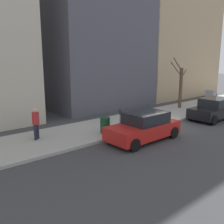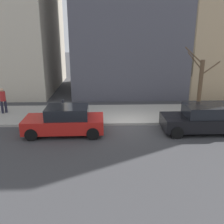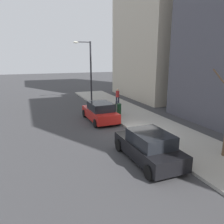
{
  "view_description": "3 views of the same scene",
  "coord_description": "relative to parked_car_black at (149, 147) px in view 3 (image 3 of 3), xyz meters",
  "views": [
    {
      "loc": [
        -9.76,
        13.14,
        4.28
      ],
      "look_at": [
        -0.31,
        5.08,
        1.63
      ],
      "focal_mm": 40.0,
      "sensor_mm": 36.0,
      "label": 1
    },
    {
      "loc": [
        -13.75,
        1.46,
        5.19
      ],
      "look_at": [
        -0.35,
        0.97,
        0.96
      ],
      "focal_mm": 40.0,
      "sensor_mm": 36.0,
      "label": 2
    },
    {
      "loc": [
        -6.4,
        -12.43,
        4.94
      ],
      "look_at": [
        -0.48,
        2.5,
        0.92
      ],
      "focal_mm": 35.0,
      "sensor_mm": 36.0,
      "label": 3
    }
  ],
  "objects": [
    {
      "name": "pedestrian_near_meter",
      "position": [
        3.44,
        11.95,
        0.35
      ],
      "size": [
        0.36,
        0.36,
        1.66
      ],
      "rotation": [
        0.0,
        0.0,
        2.27
      ],
      "color": "#1E1E2D",
      "rests_on": "sidewalk"
    },
    {
      "name": "parked_car_black",
      "position": [
        0.0,
        0.0,
        0.0
      ],
      "size": [
        1.94,
        4.21,
        1.52
      ],
      "rotation": [
        0.0,
        0.0,
        0.0
      ],
      "color": "black",
      "rests_on": "ground"
    },
    {
      "name": "trash_bin",
      "position": [
        2.02,
        8.49,
        -0.14
      ],
      "size": [
        0.56,
        0.56,
        0.9
      ],
      "primitive_type": "cylinder",
      "color": "#14381E",
      "rests_on": "sidewalk"
    },
    {
      "name": "parking_meter",
      "position": [
        1.57,
        7.75,
        0.24
      ],
      "size": [
        0.14,
        0.1,
        1.35
      ],
      "color": "slate",
      "rests_on": "sidewalk"
    },
    {
      "name": "parked_car_red",
      "position": [
        0.02,
        7.43,
        0.0
      ],
      "size": [
        1.96,
        4.22,
        1.52
      ],
      "rotation": [
        0.0,
        0.0,
        0.01
      ],
      "color": "red",
      "rests_on": "ground"
    },
    {
      "name": "office_tower_right",
      "position": [
        12.34,
        15.6,
        10.75
      ],
      "size": [
        11.44,
        11.44,
        22.97
      ],
      "primitive_type": "cube",
      "color": "#BCB29E",
      "rests_on": "ground"
    },
    {
      "name": "sidewalk",
      "position": [
        3.12,
        3.92,
        -0.66
      ],
      "size": [
        4.0,
        36.0,
        0.15
      ],
      "primitive_type": "cube",
      "color": "#9E9B93",
      "rests_on": "ground"
    },
    {
      "name": "ground_plane",
      "position": [
        1.12,
        3.92,
        -0.74
      ],
      "size": [
        120.0,
        120.0,
        0.0
      ],
      "primitive_type": "plane",
      "color": "#38383A"
    },
    {
      "name": "streetlamp",
      "position": [
        1.4,
        15.45,
        3.28
      ],
      "size": [
        1.97,
        0.32,
        6.5
      ],
      "color": "black",
      "rests_on": "sidewalk"
    }
  ]
}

